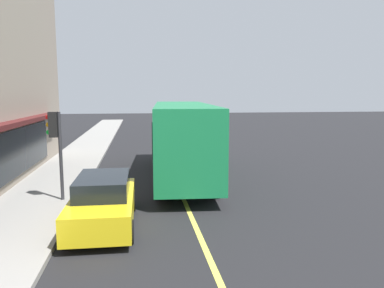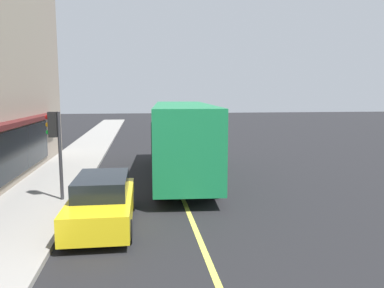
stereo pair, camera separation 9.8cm
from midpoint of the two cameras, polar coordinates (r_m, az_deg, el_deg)
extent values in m
plane|color=black|center=(16.66, -2.15, -6.15)|extent=(120.00, 120.00, 0.00)
cube|color=gray|center=(16.98, -20.54, -6.12)|extent=(80.00, 3.00, 0.15)
cube|color=#D8D14C|center=(16.66, -2.15, -6.14)|extent=(36.00, 0.16, 0.01)
cube|color=#4C1919|center=(16.33, -25.72, 2.77)|extent=(14.66, 0.70, 0.20)
cube|color=black|center=(16.54, -26.19, -1.75)|extent=(12.57, 0.08, 2.00)
cube|color=#197F47|center=(17.69, -1.32, 1.26)|extent=(11.14, 3.22, 3.00)
cube|color=black|center=(23.08, -1.99, 3.67)|extent=(0.26, 2.10, 1.80)
cube|color=black|center=(17.34, -5.47, 2.29)|extent=(8.78, 0.64, 1.32)
cube|color=black|center=(17.46, 2.90, 2.35)|extent=(8.78, 0.64, 1.32)
cube|color=#0CF259|center=(23.10, -2.00, 5.88)|extent=(0.21, 1.90, 0.36)
cube|color=#2D2D33|center=(23.35, -1.98, -0.26)|extent=(0.32, 2.41, 0.40)
cylinder|color=black|center=(21.37, -4.80, -1.71)|extent=(1.02, 0.37, 1.00)
cylinder|color=black|center=(21.46, 1.25, -1.64)|extent=(1.02, 0.37, 1.00)
cylinder|color=black|center=(14.47, -5.11, -6.28)|extent=(1.02, 0.37, 1.00)
cylinder|color=black|center=(14.60, 3.85, -6.14)|extent=(1.02, 0.37, 1.00)
cylinder|color=#2D2D33|center=(14.26, -19.30, -1.77)|extent=(0.12, 0.12, 3.20)
cube|color=black|center=(14.16, -20.30, 2.81)|extent=(0.30, 0.30, 0.90)
sphere|color=red|center=(14.18, -21.02, 3.88)|extent=(0.18, 0.18, 0.18)
sphere|color=orange|center=(14.20, -20.97, 2.79)|extent=(0.18, 0.18, 0.18)
sphere|color=green|center=(14.22, -20.91, 1.71)|extent=(0.18, 0.18, 0.18)
cube|color=yellow|center=(11.73, -13.34, -9.34)|extent=(4.32, 1.84, 0.75)
cube|color=black|center=(11.71, -13.37, -6.08)|extent=(2.42, 1.54, 0.55)
cylinder|color=black|center=(10.42, -9.51, -13.04)|extent=(0.64, 0.23, 0.64)
cylinder|color=black|center=(10.62, -18.63, -12.95)|extent=(0.64, 0.23, 0.64)
cylinder|color=black|center=(13.11, -9.05, -8.65)|extent=(0.64, 0.23, 0.64)
cylinder|color=black|center=(13.27, -16.23, -8.67)|extent=(0.64, 0.23, 0.64)
camera|label=1|loc=(0.05, -89.84, 0.02)|focal=34.89mm
camera|label=2|loc=(0.05, 90.16, -0.02)|focal=34.89mm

